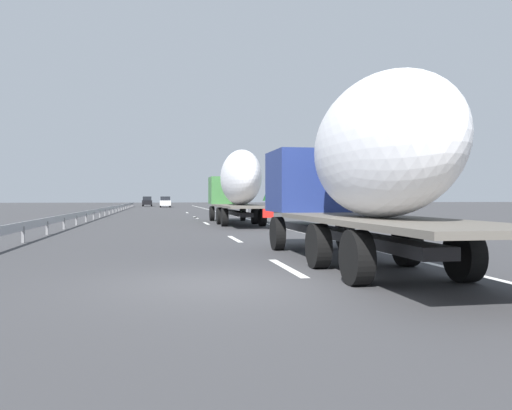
{
  "coord_description": "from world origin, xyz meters",
  "views": [
    {
      "loc": [
        -9.82,
        1.11,
        1.64
      ],
      "look_at": [
        20.18,
        -4.42,
        1.21
      ],
      "focal_mm": 36.66,
      "sensor_mm": 36.0,
      "label": 1
    }
  ],
  "objects_px": {
    "car_white_van": "(165,202)",
    "road_sign": "(247,192)",
    "car_black_suv": "(147,201)",
    "truck_trailing": "(360,164)",
    "truck_lead": "(238,183)"
  },
  "relations": [
    {
      "from": "car_black_suv",
      "to": "road_sign",
      "type": "distance_m",
      "value": 55.27
    },
    {
      "from": "truck_trailing",
      "to": "road_sign",
      "type": "distance_m",
      "value": 35.14
    },
    {
      "from": "car_black_suv",
      "to": "truck_trailing",
      "type": "bearing_deg",
      "value": -175.46
    },
    {
      "from": "truck_lead",
      "to": "car_white_van",
      "type": "relative_size",
      "value": 3.28
    },
    {
      "from": "truck_trailing",
      "to": "car_black_suv",
      "type": "height_order",
      "value": "truck_trailing"
    },
    {
      "from": "truck_lead",
      "to": "road_sign",
      "type": "distance_m",
      "value": 15.32
    },
    {
      "from": "car_white_van",
      "to": "road_sign",
      "type": "distance_m",
      "value": 43.9
    },
    {
      "from": "car_white_van",
      "to": "truck_trailing",
      "type": "bearing_deg",
      "value": -177.21
    },
    {
      "from": "road_sign",
      "to": "car_white_van",
      "type": "bearing_deg",
      "value": 9.08
    },
    {
      "from": "car_black_suv",
      "to": "road_sign",
      "type": "bearing_deg",
      "value": -169.37
    },
    {
      "from": "truck_lead",
      "to": "car_white_van",
      "type": "bearing_deg",
      "value": 3.75
    },
    {
      "from": "truck_trailing",
      "to": "car_white_van",
      "type": "distance_m",
      "value": 78.45
    },
    {
      "from": "truck_lead",
      "to": "car_black_suv",
      "type": "height_order",
      "value": "truck_lead"
    },
    {
      "from": "car_white_van",
      "to": "car_black_suv",
      "type": "bearing_deg",
      "value": 16.58
    },
    {
      "from": "car_white_van",
      "to": "road_sign",
      "type": "bearing_deg",
      "value": -170.92
    }
  ]
}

